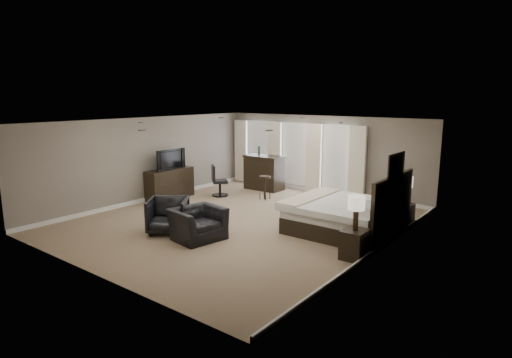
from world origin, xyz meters
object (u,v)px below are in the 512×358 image
Objects in this scene: bed at (347,202)px; armchair_far at (168,214)px; lamp_near at (356,213)px; bar_stool_left at (265,179)px; bar_counter at (264,172)px; lamp_far at (405,190)px; tv at (169,167)px; dresser at (170,184)px; armchair_near at (197,218)px; nightstand_far at (404,214)px; bar_stool_right at (265,188)px; nightstand_near at (355,244)px; desk_chair at (220,181)px.

bed is 2.58× the size of armchair_far.
lamp_near is 1.05× the size of bar_stool_left.
lamp_far is at bearing -12.50° from bar_counter.
tv is (-6.92, -1.73, 0.12)m from lamp_far.
bar_counter is 2.06× the size of bar_stool_left.
lamp_far reaches higher than bar_counter.
dresser is 4.22m from armchair_near.
lamp_far is (0.00, 0.00, 0.63)m from nightstand_far.
armchair_near is at bearing -69.49° from bar_stool_left.
lamp_near reaches higher than armchair_near.
bed is at bearing -30.66° from bar_counter.
bar_stool_left is at bearing 125.92° from bar_stool_right.
lamp_far reaches higher than armchair_far.
bar_counter is (1.59, 2.91, -0.42)m from tv.
bar_counter is (-5.33, 1.18, 0.32)m from nightstand_far.
nightstand_near is 3.55m from armchair_near.
bed reaches higher than nightstand_near.
nightstand_near is 0.53× the size of tv.
nightstand_far is 0.79× the size of lamp_near.
tv is at bearing -144.99° from bar_stool_right.
tv is at bearing 100.87° from armchair_far.
lamp_near is 0.63× the size of tv.
nightstand_far is 5.47m from bar_counter.
armchair_far is at bearing -41.75° from dresser.
lamp_far is 5.47m from bar_counter.
lamp_far is at bearing -75.98° from tv.
armchair_far reaches higher than bar_stool_left.
tv is 1.00× the size of armchair_near.
armchair_far is at bearing -142.24° from bed.
tv is (0.00, 0.00, 0.55)m from dresser.
tv reaches higher than bar_stool_left.
bar_stool_right is (-3.53, 1.47, -0.38)m from bed.
dresser is 0.55m from tv.
dresser is at bearing 170.39° from lamp_near.
nightstand_far is 0.78× the size of lamp_far.
dresser is 1.46× the size of tv.
bed is at bearing -121.54° from nightstand_far.
bar_stool_left is 1.89m from desk_chair.
lamp_far is 5.90m from desk_chair.
nightstand_near reaches higher than nightstand_far.
lamp_near is 6.82m from bar_stool_left.
armchair_near reaches higher than nightstand_near.
lamp_far is 0.43× the size of dresser.
bar_stool_left is (-1.06, 5.37, -0.13)m from armchair_far.
dresser is at bearing 88.69° from desk_chair.
lamp_far is at bearing -30.23° from armchair_near.
bar_stool_left is at bearing -27.48° from tv.
lamp_far is at bearing 14.02° from dresser.
dresser is 3.53m from armchair_far.
bed reaches higher than lamp_near.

